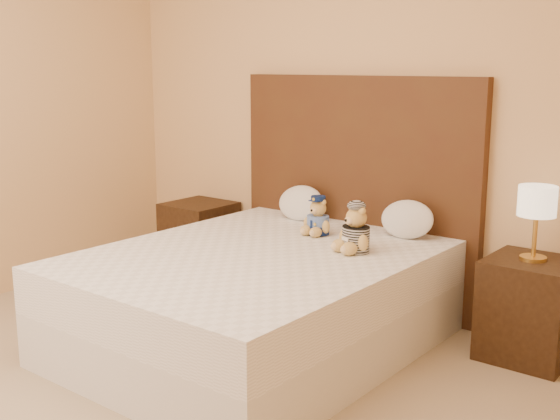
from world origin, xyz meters
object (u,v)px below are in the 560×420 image
Objects in this scene: nightstand_right at (529,309)px; pillow_left at (301,201)px; teddy_prisoner at (356,228)px; bed at (257,300)px; pillow_right at (407,217)px; lamp at (537,205)px; teddy_police at (318,216)px; nightstand_left at (200,239)px.

pillow_left is at bearing 178.90° from nightstand_right.
bed is at bearing -120.28° from teddy_prisoner.
nightstand_right is at bearing -2.23° from pillow_right.
teddy_prisoner reaches higher than nightstand_right.
lamp reaches higher than pillow_right.
teddy_police is at bearing -39.32° from pillow_left.
teddy_police reaches higher than nightstand_right.
teddy_prisoner is (0.40, -0.20, 0.02)m from teddy_police.
lamp is at bearing 32.62° from bed.
nightstand_left is 2.50m from nightstand_right.
teddy_police is at bearing -168.48° from lamp.
pillow_left is at bearing 1.84° from nightstand_left.
nightstand_right is 1.03m from teddy_prisoner.
lamp reaches higher than nightstand_left.
teddy_police reaches higher than bed.
bed is at bearing -119.98° from pillow_right.
teddy_police reaches higher than nightstand_left.
pillow_right is at bearing 0.00° from pillow_left.
nightstand_right is at bearing -1.10° from pillow_left.
teddy_police is (1.27, -0.25, 0.39)m from nightstand_left.
bed is 5.84× the size of pillow_right.
nightstand_left is 1.77m from pillow_right.
bed is at bearing -69.03° from pillow_left.
bed is 1.04m from pillow_right.
teddy_prisoner reaches higher than pillow_left.
pillow_left is at bearing 144.66° from teddy_police.
pillow_right is (0.80, 0.00, -0.00)m from pillow_left.
nightstand_right is 1.31m from teddy_police.
bed is 3.64× the size of nightstand_right.
teddy_prisoner is at bearing 40.04° from bed.
teddy_police is 0.44m from teddy_prisoner.
pillow_left reaches higher than nightstand_left.
bed is at bearing -147.38° from lamp.
lamp reaches higher than nightstand_right.
teddy_prisoner is (-0.83, -0.45, 0.41)m from nightstand_right.
bed is at bearing -88.49° from teddy_police.
teddy_police is (0.02, 0.55, 0.39)m from bed.
pillow_left reaches higher than pillow_right.
nightstand_left is at bearing -178.16° from pillow_left.
nightstand_right is 2.06× the size of teddy_prisoner.
teddy_prisoner is at bearing -22.38° from teddy_police.
pillow_left reaches higher than nightstand_right.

